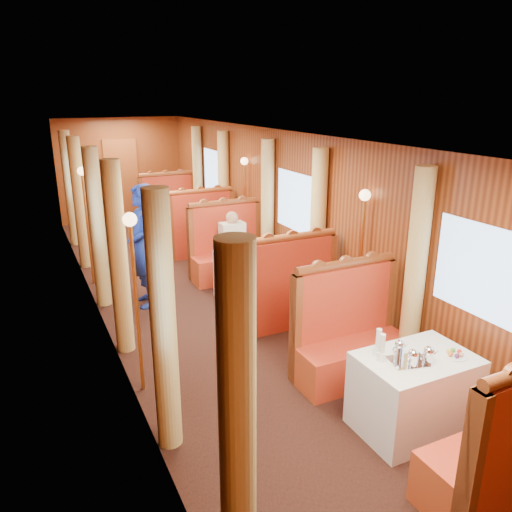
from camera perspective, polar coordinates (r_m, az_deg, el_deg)
floor at (r=7.54m, az=-5.47°, el=-5.76°), size 3.00×12.00×0.01m
ceiling at (r=6.92m, az=-6.10°, el=13.53°), size 3.00×12.00×0.01m
wall_far at (r=12.84m, az=-15.16°, el=9.46°), size 3.00×0.01×2.50m
wall_left at (r=6.79m, az=-17.74°, el=1.94°), size 0.01×12.00×2.50m
wall_right at (r=7.75m, az=4.73°, el=4.68°), size 0.01×12.00×2.50m
doorway_far at (r=12.84m, az=-15.04°, el=8.34°), size 0.80×0.04×2.00m
table_near at (r=5.05m, az=17.57°, el=-14.66°), size 1.05×0.72×0.75m
banquette_near_fwd at (r=4.50m, az=26.89°, el=-19.71°), size 1.30×0.55×1.34m
banquette_near_aft at (r=5.69m, az=10.65°, el=-9.60°), size 1.30×0.55×1.34m
table_mid at (r=7.67m, az=-0.29°, el=-2.24°), size 1.05×0.72×0.75m
banquette_mid_fwd at (r=6.81m, az=3.38°, el=-4.53°), size 1.30×0.55×1.34m
banquette_mid_aft at (r=8.53m, az=-3.21°, el=0.20°), size 1.30×0.55×1.34m
table_far at (r=10.79m, az=-8.29°, el=3.61°), size 1.05×0.72×0.75m
banquette_far_fwd at (r=9.85m, az=-6.50°, el=2.57°), size 1.30×0.55×1.34m
banquette_far_aft at (r=11.73m, az=-9.82°, el=4.94°), size 1.30×0.55×1.34m
tea_tray at (r=4.75m, az=17.08°, el=-11.47°), size 0.39×0.33×0.01m
teapot_left at (r=4.67m, az=17.49°, el=-11.30°), size 0.18×0.15×0.13m
teapot_right at (r=4.76m, az=19.09°, el=-10.87°), size 0.17×0.13×0.13m
teapot_back at (r=4.81m, az=16.06°, el=-10.27°), size 0.15×0.11×0.12m
fruit_plate at (r=4.98m, az=21.76°, el=-10.42°), size 0.22×0.22×0.05m
cup_inboard at (r=4.66m, az=14.18°, el=-10.42°), size 0.08×0.08×0.26m
cup_outboard at (r=4.75m, az=13.78°, el=-9.83°), size 0.08×0.08×0.26m
rose_vase_mid at (r=7.51m, az=-0.58°, el=1.77°), size 0.06×0.06×0.36m
rose_vase_far at (r=10.67m, az=-8.65°, el=6.47°), size 0.06×0.06×0.36m
window_left_near at (r=3.49m, az=-9.00°, el=-9.17°), size 0.01×1.20×0.90m
curtain_left_near_a at (r=3.05m, az=-2.14°, el=-19.62°), size 0.22×0.22×2.35m
curtain_left_near_b at (r=4.32m, az=-10.54°, el=-7.81°), size 0.22×0.22×2.35m
window_right_near at (r=5.10m, az=24.80°, el=-1.78°), size 0.01×1.20×0.90m
curtain_right_near_b at (r=5.61m, az=17.72°, el=-2.20°), size 0.22×0.22×2.35m
window_left_mid at (r=6.74m, az=-17.77°, el=3.59°), size 0.01×1.20×0.90m
curtain_left_mid_a at (r=6.09m, az=-15.45°, el=-0.41°), size 0.22×0.22×2.35m
curtain_left_mid_b at (r=7.57m, az=-17.68°, el=2.97°), size 0.22×0.22×2.35m
window_right_mid at (r=7.70m, az=4.68°, el=6.12°), size 0.01×1.20×0.90m
curtain_right_mid_a at (r=7.06m, az=7.06°, el=2.65°), size 0.22×0.22×2.35m
curtain_right_mid_b at (r=8.38m, az=1.32°, el=5.23°), size 0.22×0.22×2.35m
window_left_far at (r=10.16m, az=-20.77°, el=7.93°), size 0.01×1.20×0.90m
curtain_left_far_a at (r=9.45m, az=-19.48°, el=5.68°), size 0.22×0.22×2.35m
curtain_left_far_b at (r=10.98m, az=-20.48°, el=7.18°), size 0.22×0.22×2.35m
window_right_far at (r=10.82m, az=-4.79°, el=9.58°), size 0.01×1.20×0.90m
curtain_right_far_a at (r=10.11m, az=-3.70°, el=7.42°), size 0.22×0.22×2.35m
curtain_right_far_b at (r=11.55m, az=-6.65°, el=8.68°), size 0.22×0.22×2.35m
sconce_left_fore at (r=5.11m, az=-13.81°, el=-1.33°), size 0.14×0.14×1.95m
sconce_right_fore at (r=6.26m, az=12.04°, el=2.36°), size 0.14×0.14×1.95m
sconce_left_aft at (r=8.46m, az=-18.95°, el=5.84°), size 0.14×0.14×1.95m
sconce_right_aft at (r=9.20m, az=-1.32°, el=7.72°), size 0.14×0.14×1.95m
steward at (r=7.46m, az=-12.77°, el=1.08°), size 0.48×0.69×1.83m
passenger at (r=8.23m, az=-2.64°, el=1.87°), size 0.40×0.44×0.76m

